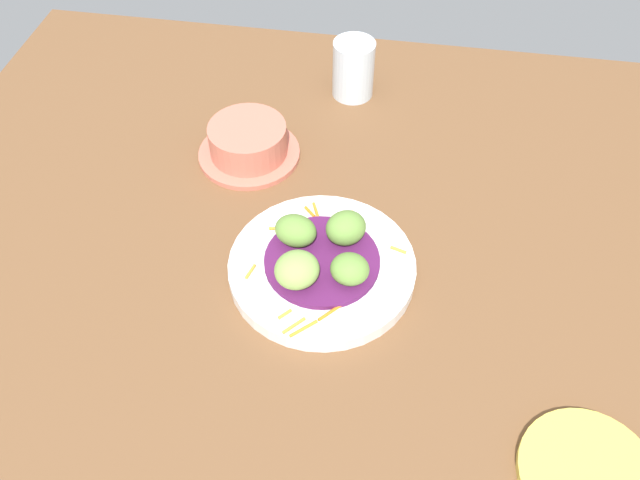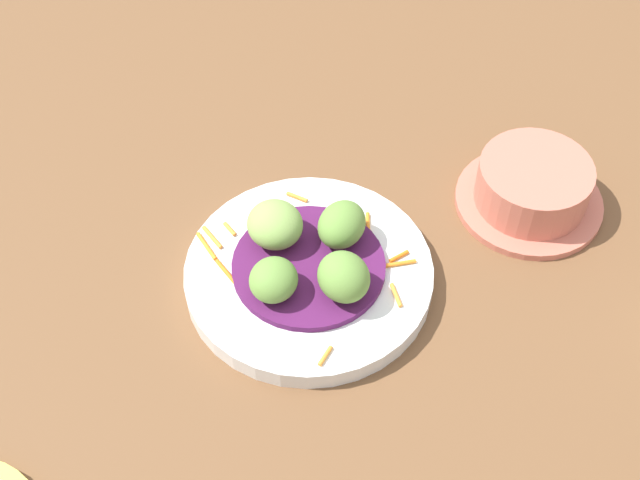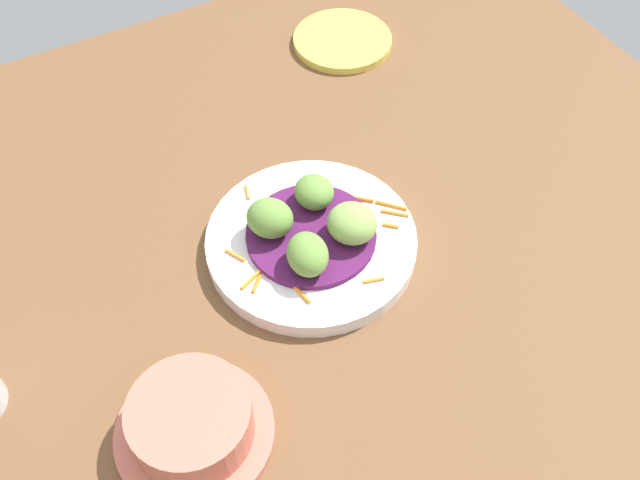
{
  "view_description": "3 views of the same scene",
  "coord_description": "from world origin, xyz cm",
  "px_view_note": "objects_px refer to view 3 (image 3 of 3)",
  "views": [
    {
      "loc": [
        -13.82,
        49.34,
        67.25
      ],
      "look_at": [
        -5.28,
        -2.25,
        6.63
      ],
      "focal_mm": 36.72,
      "sensor_mm": 36.0,
      "label": 1
    },
    {
      "loc": [
        -54.37,
        -11.96,
        69.03
      ],
      "look_at": [
        -4.52,
        -1.72,
        6.91
      ],
      "focal_mm": 49.19,
      "sensor_mm": 36.0,
      "label": 2
    },
    {
      "loc": [
        37.88,
        -23.64,
        66.26
      ],
      "look_at": [
        -3.9,
        -0.8,
        5.41
      ],
      "focal_mm": 40.48,
      "sensor_mm": 36.0,
      "label": 3
    }
  ],
  "objects_px": {
    "guac_scoop_left": "(308,254)",
    "guac_scoop_center": "(352,223)",
    "main_plate": "(311,242)",
    "side_plate_small": "(342,40)",
    "terracotta_bowl": "(192,423)",
    "guac_scoop_back": "(270,218)",
    "guac_scoop_right": "(314,192)"
  },
  "relations": [
    {
      "from": "main_plate",
      "to": "side_plate_small",
      "type": "relative_size",
      "value": 1.66
    },
    {
      "from": "main_plate",
      "to": "side_plate_small",
      "type": "distance_m",
      "value": 0.37
    },
    {
      "from": "main_plate",
      "to": "guac_scoop_right",
      "type": "relative_size",
      "value": 4.99
    },
    {
      "from": "main_plate",
      "to": "side_plate_small",
      "type": "bearing_deg",
      "value": 144.88
    },
    {
      "from": "guac_scoop_center",
      "to": "guac_scoop_right",
      "type": "xyz_separation_m",
      "value": [
        -0.06,
        -0.01,
        -0.0
      ]
    },
    {
      "from": "guac_scoop_right",
      "to": "guac_scoop_center",
      "type": "bearing_deg",
      "value": 12.23
    },
    {
      "from": "guac_scoop_left",
      "to": "guac_scoop_center",
      "type": "distance_m",
      "value": 0.06
    },
    {
      "from": "guac_scoop_center",
      "to": "side_plate_small",
      "type": "relative_size",
      "value": 0.39
    },
    {
      "from": "guac_scoop_left",
      "to": "guac_scoop_right",
      "type": "xyz_separation_m",
      "value": [
        -0.07,
        0.05,
        -0.0
      ]
    },
    {
      "from": "guac_scoop_back",
      "to": "guac_scoop_center",
      "type": "bearing_deg",
      "value": 57.23
    },
    {
      "from": "guac_scoop_left",
      "to": "guac_scoop_right",
      "type": "distance_m",
      "value": 0.09
    },
    {
      "from": "terracotta_bowl",
      "to": "guac_scoop_right",
      "type": "bearing_deg",
      "value": 128.68
    },
    {
      "from": "guac_scoop_right",
      "to": "guac_scoop_back",
      "type": "height_order",
      "value": "guac_scoop_back"
    },
    {
      "from": "guac_scoop_back",
      "to": "terracotta_bowl",
      "type": "distance_m",
      "value": 0.23
    },
    {
      "from": "guac_scoop_left",
      "to": "side_plate_small",
      "type": "xyz_separation_m",
      "value": [
        -0.34,
        0.24,
        -0.04
      ]
    },
    {
      "from": "main_plate",
      "to": "guac_scoop_back",
      "type": "distance_m",
      "value": 0.06
    },
    {
      "from": "guac_scoop_left",
      "to": "guac_scoop_back",
      "type": "bearing_deg",
      "value": -167.77
    },
    {
      "from": "guac_scoop_back",
      "to": "terracotta_bowl",
      "type": "relative_size",
      "value": 0.34
    },
    {
      "from": "guac_scoop_right",
      "to": "side_plate_small",
      "type": "bearing_deg",
      "value": 144.57
    },
    {
      "from": "main_plate",
      "to": "guac_scoop_center",
      "type": "xyz_separation_m",
      "value": [
        0.02,
        0.04,
        0.04
      ]
    },
    {
      "from": "guac_scoop_center",
      "to": "guac_scoop_back",
      "type": "bearing_deg",
      "value": -122.77
    },
    {
      "from": "guac_scoop_right",
      "to": "guac_scoop_left",
      "type": "bearing_deg",
      "value": -32.77
    },
    {
      "from": "terracotta_bowl",
      "to": "guac_scoop_center",
      "type": "bearing_deg",
      "value": 116.44
    },
    {
      "from": "terracotta_bowl",
      "to": "side_plate_small",
      "type": "bearing_deg",
      "value": 137.18
    },
    {
      "from": "main_plate",
      "to": "guac_scoop_center",
      "type": "bearing_deg",
      "value": 57.23
    },
    {
      "from": "guac_scoop_center",
      "to": "terracotta_bowl",
      "type": "relative_size",
      "value": 0.36
    },
    {
      "from": "main_plate",
      "to": "guac_scoop_back",
      "type": "xyz_separation_m",
      "value": [
        -0.02,
        -0.04,
        0.04
      ]
    },
    {
      "from": "guac_scoop_left",
      "to": "guac_scoop_center",
      "type": "xyz_separation_m",
      "value": [
        -0.01,
        0.06,
        0.0
      ]
    },
    {
      "from": "guac_scoop_center",
      "to": "terracotta_bowl",
      "type": "distance_m",
      "value": 0.26
    },
    {
      "from": "main_plate",
      "to": "guac_scoop_left",
      "type": "relative_size",
      "value": 4.39
    },
    {
      "from": "guac_scoop_center",
      "to": "guac_scoop_right",
      "type": "distance_m",
      "value": 0.06
    },
    {
      "from": "guac_scoop_left",
      "to": "guac_scoop_back",
      "type": "height_order",
      "value": "guac_scoop_back"
    }
  ]
}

